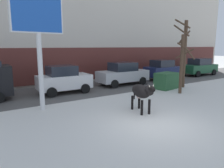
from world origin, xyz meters
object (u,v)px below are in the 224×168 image
object	(u,v)px
billboard	(38,21)
dumpster	(166,81)
car_white_hatchback	(64,79)
bare_tree_right_lot	(182,63)
car_silver_sedan	(123,74)
pedestrian_far_left	(64,73)
car_navy_hatchback	(163,70)
car_darkgreen_sedan	(199,67)
bare_tree_left_lot	(184,51)
cow_black	(141,92)
pedestrian_by_cars	(58,73)

from	to	relation	value
billboard	dumpster	size ratio (longest dim) A/B	3.27
car_white_hatchback	bare_tree_right_lot	size ratio (longest dim) A/B	0.91
billboard	car_silver_sedan	distance (m)	8.89
car_silver_sedan	pedestrian_far_left	bearing A→B (deg)	136.43
car_navy_hatchback	dumpster	xyz separation A→B (m)	(-3.09, -3.27, -0.33)
car_silver_sedan	car_navy_hatchback	world-z (taller)	car_navy_hatchback
car_darkgreen_sedan	bare_tree_left_lot	xyz separation A→B (m)	(-7.10, -3.44, 1.87)
cow_black	car_navy_hatchback	size ratio (longest dim) A/B	0.55
bare_tree_left_lot	billboard	bearing A→B (deg)	179.80
dumpster	bare_tree_left_lot	bearing A→B (deg)	-10.94
billboard	pedestrian_far_left	xyz separation A→B (m)	(3.82, 6.86, -3.43)
car_navy_hatchback	car_white_hatchback	bearing A→B (deg)	-177.52
pedestrian_by_cars	bare_tree_right_lot	distance (m)	9.99
car_darkgreen_sedan	bare_tree_right_lot	world-z (taller)	bare_tree_right_lot
car_silver_sedan	dumpster	distance (m)	3.58
billboard	pedestrian_by_cars	world-z (taller)	billboard
pedestrian_far_left	billboard	bearing A→B (deg)	-119.14
cow_black	pedestrian_far_left	distance (m)	9.91
pedestrian_by_cars	car_white_hatchback	bearing A→B (deg)	-104.48
billboard	bare_tree_left_lot	world-z (taller)	billboard
bare_tree_right_lot	pedestrian_far_left	bearing A→B (deg)	121.22
pedestrian_by_cars	bare_tree_left_lot	world-z (taller)	bare_tree_left_lot
cow_black	dumpster	bearing A→B (deg)	31.60
bare_tree_left_lot	dumpster	world-z (taller)	bare_tree_left_lot
billboard	car_darkgreen_sedan	distance (m)	18.43
billboard	pedestrian_far_left	distance (m)	8.57
car_darkgreen_sedan	pedestrian_by_cars	bearing A→B (deg)	166.58
car_darkgreen_sedan	bare_tree_left_lot	world-z (taller)	bare_tree_left_lot
pedestrian_by_cars	dumpster	size ratio (longest dim) A/B	1.02
cow_black	billboard	size ratio (longest dim) A/B	0.35
pedestrian_far_left	bare_tree_right_lot	size ratio (longest dim) A/B	0.45
car_white_hatchback	dumpster	size ratio (longest dim) A/B	2.08
pedestrian_by_cars	bare_tree_left_lot	distance (m)	10.28
bare_tree_right_lot	bare_tree_left_lot	bearing A→B (deg)	35.82
car_white_hatchback	car_silver_sedan	distance (m)	5.16
billboard	pedestrian_by_cars	xyz separation A→B (m)	(3.30, 6.86, -3.43)
car_darkgreen_sedan	bare_tree_right_lot	distance (m)	10.23
pedestrian_far_left	dumpster	size ratio (longest dim) A/B	1.02
billboard	car_silver_sedan	xyz separation A→B (m)	(7.49, 3.37, -3.41)
car_silver_sedan	bare_tree_left_lot	bearing A→B (deg)	-46.77
car_white_hatchback	car_navy_hatchback	bearing A→B (deg)	2.48
cow_black	car_darkgreen_sedan	size ratio (longest dim) A/B	0.46
car_white_hatchback	car_silver_sedan	xyz separation A→B (m)	(5.16, 0.29, -0.02)
car_navy_hatchback	car_darkgreen_sedan	xyz separation A→B (m)	(5.50, -0.11, -0.02)
cow_black	car_darkgreen_sedan	distance (m)	15.37
bare_tree_left_lot	dumpster	size ratio (longest dim) A/B	3.00
car_white_hatchback	dumpster	xyz separation A→B (m)	(6.88, -2.83, -0.33)
car_darkgreen_sedan	dumpster	size ratio (longest dim) A/B	2.50
billboard	pedestrian_far_left	bearing A→B (deg)	60.86
bare_tree_left_lot	bare_tree_right_lot	size ratio (longest dim) A/B	1.31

